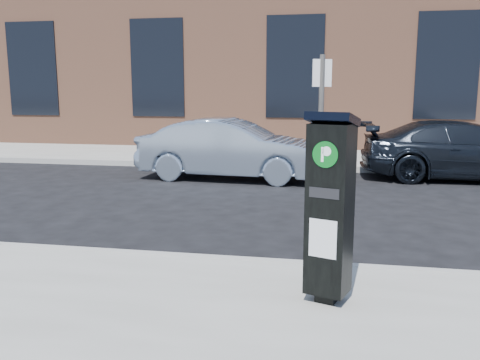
% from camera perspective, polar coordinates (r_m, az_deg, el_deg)
% --- Properties ---
extents(ground, '(120.00, 120.00, 0.00)m').
position_cam_1_polar(ground, '(6.61, -2.42, -9.78)').
color(ground, black).
rests_on(ground, ground).
extents(sidewalk_far, '(60.00, 12.00, 0.15)m').
position_cam_1_polar(sidewalk_far, '(20.22, 6.46, 3.95)').
color(sidewalk_far, gray).
rests_on(sidewalk_far, ground).
extents(curb_near, '(60.00, 0.12, 0.16)m').
position_cam_1_polar(curb_near, '(6.56, -2.46, -9.23)').
color(curb_near, '#9E9B93').
rests_on(curb_near, ground).
extents(curb_far, '(60.00, 0.12, 0.16)m').
position_cam_1_polar(curb_far, '(14.31, 4.75, 1.40)').
color(curb_far, '#9E9B93').
rests_on(curb_far, ground).
extents(building, '(28.00, 10.05, 8.25)m').
position_cam_1_polar(building, '(23.17, 7.22, 14.81)').
color(building, '#975F44').
rests_on(building, ground).
extents(parking_kiosk, '(0.54, 0.50, 1.90)m').
position_cam_1_polar(parking_kiosk, '(5.04, 10.05, -2.95)').
color(parking_kiosk, black).
rests_on(parking_kiosk, sidewalk_near).
extents(sign_pole, '(0.21, 0.20, 2.48)m').
position_cam_1_polar(sign_pole, '(5.82, 8.91, 1.41)').
color(sign_pole, '#4B4642').
rests_on(sign_pole, sidewalk_near).
extents(car_silver, '(4.71, 1.89, 1.52)m').
position_cam_1_polar(car_silver, '(12.81, -0.99, 3.50)').
color(car_silver, '#8797AB').
rests_on(car_silver, ground).
extents(car_dark, '(5.12, 2.24, 1.46)m').
position_cam_1_polar(car_dark, '(13.92, 23.83, 3.04)').
color(car_dark, black).
rests_on(car_dark, ground).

